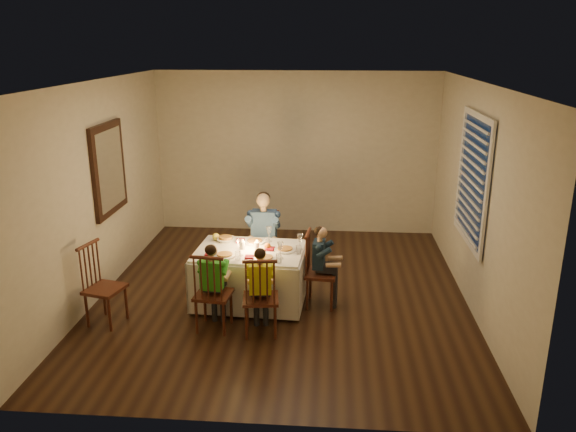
# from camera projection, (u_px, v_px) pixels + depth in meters

# --- Properties ---
(ground) EXTENTS (5.00, 5.00, 0.00)m
(ground) POSITION_uv_depth(u_px,v_px,m) (283.00, 294.00, 7.04)
(ground) COLOR black
(ground) RESTS_ON ground
(wall_left) EXTENTS (0.02, 5.00, 2.60)m
(wall_left) POSITION_uv_depth(u_px,v_px,m) (98.00, 190.00, 6.82)
(wall_left) COLOR beige
(wall_left) RESTS_ON ground
(wall_right) EXTENTS (0.02, 5.00, 2.60)m
(wall_right) POSITION_uv_depth(u_px,v_px,m) (476.00, 198.00, 6.48)
(wall_right) COLOR beige
(wall_right) RESTS_ON ground
(wall_back) EXTENTS (4.50, 0.02, 2.60)m
(wall_back) POSITION_uv_depth(u_px,v_px,m) (296.00, 154.00, 9.03)
(wall_back) COLOR beige
(wall_back) RESTS_ON ground
(ceiling) EXTENTS (5.00, 5.00, 0.00)m
(ceiling) POSITION_uv_depth(u_px,v_px,m) (282.00, 82.00, 6.26)
(ceiling) COLOR white
(ceiling) RESTS_ON wall_back
(dining_table) EXTENTS (1.35, 1.01, 0.64)m
(dining_table) POSITION_uv_depth(u_px,v_px,m) (250.00, 265.00, 6.70)
(dining_table) COLOR white
(dining_table) RESTS_ON ground
(chair_adult) EXTENTS (0.39, 0.37, 0.92)m
(chair_adult) POSITION_uv_depth(u_px,v_px,m) (264.00, 279.00, 7.49)
(chair_adult) COLOR #3E1910
(chair_adult) RESTS_ON ground
(chair_near_left) EXTENTS (0.41, 0.40, 0.92)m
(chair_near_left) POSITION_uv_depth(u_px,v_px,m) (215.00, 328.00, 6.21)
(chair_near_left) COLOR #3E1910
(chair_near_left) RESTS_ON ground
(chair_near_right) EXTENTS (0.42, 0.40, 0.92)m
(chair_near_right) POSITION_uv_depth(u_px,v_px,m) (261.00, 332.00, 6.12)
(chair_near_right) COLOR #3E1910
(chair_near_right) RESTS_ON ground
(chair_end) EXTENTS (0.39, 0.41, 0.92)m
(chair_end) POSITION_uv_depth(u_px,v_px,m) (320.00, 305.00, 6.77)
(chair_end) COLOR #3E1910
(chair_end) RESTS_ON ground
(chair_extra) EXTENTS (0.45, 0.46, 0.94)m
(chair_extra) POSITION_uv_depth(u_px,v_px,m) (109.00, 322.00, 6.34)
(chair_extra) COLOR #3E1910
(chair_extra) RESTS_ON ground
(adult) EXTENTS (0.44, 0.40, 1.19)m
(adult) POSITION_uv_depth(u_px,v_px,m) (264.00, 279.00, 7.49)
(adult) COLOR #324D7E
(adult) RESTS_ON ground
(child_green) EXTENTS (0.34, 0.32, 0.99)m
(child_green) POSITION_uv_depth(u_px,v_px,m) (215.00, 328.00, 6.21)
(child_green) COLOR green
(child_green) RESTS_ON ground
(child_yellow) EXTENTS (0.34, 0.32, 0.99)m
(child_yellow) POSITION_uv_depth(u_px,v_px,m) (261.00, 332.00, 6.12)
(child_yellow) COLOR yellow
(child_yellow) RESTS_ON ground
(child_teal) EXTENTS (0.31, 0.33, 0.99)m
(child_teal) POSITION_uv_depth(u_px,v_px,m) (320.00, 305.00, 6.77)
(child_teal) COLOR #17293A
(child_teal) RESTS_ON ground
(setting_adult) EXTENTS (0.27, 0.27, 0.02)m
(setting_adult) POSITION_uv_depth(u_px,v_px,m) (255.00, 242.00, 6.88)
(setting_adult) COLOR white
(setting_adult) RESTS_ON dining_table
(setting_green) EXTENTS (0.27, 0.27, 0.02)m
(setting_green) POSITION_uv_depth(u_px,v_px,m) (225.00, 256.00, 6.44)
(setting_green) COLOR white
(setting_green) RESTS_ON dining_table
(setting_yellow) EXTENTS (0.27, 0.27, 0.02)m
(setting_yellow) POSITION_uv_depth(u_px,v_px,m) (265.00, 258.00, 6.35)
(setting_yellow) COLOR white
(setting_yellow) RESTS_ON dining_table
(setting_teal) EXTENTS (0.27, 0.27, 0.02)m
(setting_teal) POSITION_uv_depth(u_px,v_px,m) (285.00, 250.00, 6.61)
(setting_teal) COLOR white
(setting_teal) RESTS_ON dining_table
(candle_left) EXTENTS (0.06, 0.06, 0.10)m
(candle_left) POSITION_uv_depth(u_px,v_px,m) (243.00, 246.00, 6.64)
(candle_left) COLOR white
(candle_left) RESTS_ON dining_table
(candle_right) EXTENTS (0.06, 0.06, 0.10)m
(candle_right) POSITION_uv_depth(u_px,v_px,m) (257.00, 246.00, 6.62)
(candle_right) COLOR white
(candle_right) RESTS_ON dining_table
(squash) EXTENTS (0.09, 0.09, 0.09)m
(squash) POSITION_uv_depth(u_px,v_px,m) (216.00, 237.00, 6.95)
(squash) COLOR yellow
(squash) RESTS_ON dining_table
(orange_fruit) EXTENTS (0.08, 0.08, 0.08)m
(orange_fruit) POSITION_uv_depth(u_px,v_px,m) (267.00, 246.00, 6.65)
(orange_fruit) COLOR orange
(orange_fruit) RESTS_ON dining_table
(serving_bowl) EXTENTS (0.21, 0.21, 0.05)m
(serving_bowl) POSITION_uv_depth(u_px,v_px,m) (226.00, 240.00, 6.90)
(serving_bowl) COLOR white
(serving_bowl) RESTS_ON dining_table
(wall_mirror) EXTENTS (0.06, 0.95, 1.15)m
(wall_mirror) POSITION_uv_depth(u_px,v_px,m) (109.00, 169.00, 7.04)
(wall_mirror) COLOR black
(wall_mirror) RESTS_ON wall_left
(window_blinds) EXTENTS (0.07, 1.34, 1.54)m
(window_blinds) POSITION_uv_depth(u_px,v_px,m) (472.00, 179.00, 6.52)
(window_blinds) COLOR black
(window_blinds) RESTS_ON wall_right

